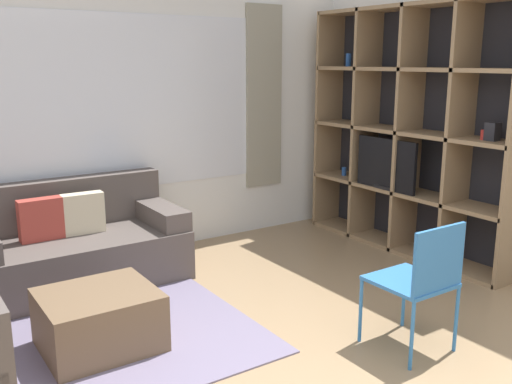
# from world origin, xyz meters

# --- Properties ---
(wall_back) EXTENTS (6.20, 0.11, 2.70)m
(wall_back) POSITION_xyz_m (0.00, 3.42, 1.36)
(wall_back) COLOR white
(wall_back) RESTS_ON ground_plane
(wall_right) EXTENTS (0.07, 4.58, 2.70)m
(wall_right) POSITION_xyz_m (2.54, 1.69, 1.35)
(wall_right) COLOR white
(wall_right) RESTS_ON ground_plane
(area_rug) EXTENTS (2.59, 2.00, 0.01)m
(area_rug) POSITION_xyz_m (-1.13, 1.95, 0.01)
(area_rug) COLOR slate
(area_rug) RESTS_ON ground_plane
(shelving_unit) EXTENTS (0.39, 2.34, 2.34)m
(shelving_unit) POSITION_xyz_m (2.34, 2.03, 1.16)
(shelving_unit) COLOR #232328
(shelving_unit) RESTS_ON ground_plane
(couch_main) EXTENTS (1.73, 0.87, 0.84)m
(couch_main) POSITION_xyz_m (-0.66, 2.94, 0.31)
(couch_main) COLOR #564C47
(couch_main) RESTS_ON ground_plane
(ottoman) EXTENTS (0.71, 0.64, 0.39)m
(ottoman) POSITION_xyz_m (-0.88, 1.72, 0.19)
(ottoman) COLOR brown
(ottoman) RESTS_ON ground_plane
(folding_chair) EXTENTS (0.44, 0.46, 0.86)m
(folding_chair) POSITION_xyz_m (0.80, 0.54, 0.52)
(folding_chair) COLOR #3375B7
(folding_chair) RESTS_ON ground_plane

